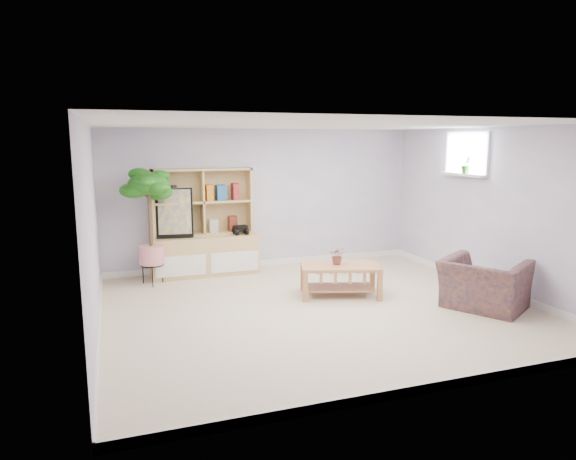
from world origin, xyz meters
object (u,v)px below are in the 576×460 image
object	(u,v)px
storage_unit	(204,222)
coffee_table	(340,280)
floor_tree	(151,227)
armchair	(484,281)

from	to	relation	value
storage_unit	coffee_table	size ratio (longest dim) A/B	1.58
storage_unit	floor_tree	xyz separation A→B (m)	(-0.88, -0.35, 0.02)
coffee_table	armchair	xyz separation A→B (m)	(1.55, -1.15, 0.15)
floor_tree	armchair	world-z (taller)	floor_tree
storage_unit	coffee_table	xyz separation A→B (m)	(1.62, -1.83, -0.65)
coffee_table	storage_unit	bearing A→B (deg)	148.77
storage_unit	coffee_table	bearing A→B (deg)	-48.54
floor_tree	armchair	size ratio (longest dim) A/B	1.76
coffee_table	floor_tree	bearing A→B (deg)	166.72
coffee_table	floor_tree	distance (m)	2.98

